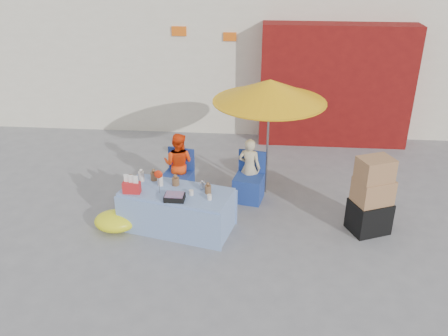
# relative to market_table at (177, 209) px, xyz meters

# --- Properties ---
(ground) EXTENTS (80.00, 80.00, 0.00)m
(ground) POSITION_rel_market_table_xyz_m (0.62, -0.43, -0.34)
(ground) COLOR slate
(ground) RESTS_ON ground
(market_table) EXTENTS (1.86, 1.18, 1.04)m
(market_table) POSITION_rel_market_table_xyz_m (0.00, 0.00, 0.00)
(market_table) COLOR #849ED4
(market_table) RESTS_ON ground
(chair_left) EXTENTS (0.56, 0.56, 0.85)m
(chair_left) POSITION_rel_market_table_xyz_m (-0.16, 1.01, -0.08)
(chair_left) COLOR navy
(chair_left) RESTS_ON ground
(chair_right) EXTENTS (0.56, 0.56, 0.85)m
(chair_right) POSITION_rel_market_table_xyz_m (1.09, 1.01, -0.08)
(chair_right) COLOR navy
(chair_right) RESTS_ON ground
(vendor_orange) EXTENTS (0.63, 0.54, 1.14)m
(vendor_orange) POSITION_rel_market_table_xyz_m (-0.16, 1.14, 0.23)
(vendor_orange) COLOR #FF400D
(vendor_orange) RESTS_ON ground
(vendor_beige) EXTENTS (0.44, 0.34, 1.09)m
(vendor_beige) POSITION_rel_market_table_xyz_m (1.09, 1.14, 0.21)
(vendor_beige) COLOR beige
(vendor_beige) RESTS_ON ground
(umbrella) EXTENTS (1.90, 1.90, 2.09)m
(umbrella) POSITION_rel_market_table_xyz_m (1.39, 1.29, 1.55)
(umbrella) COLOR gray
(umbrella) RESTS_ON ground
(box_stack) EXTENTS (0.70, 0.65, 1.26)m
(box_stack) POSITION_rel_market_table_xyz_m (2.99, 0.17, 0.24)
(box_stack) COLOR black
(box_stack) RESTS_ON ground
(tarp_bundle) EXTENTS (0.83, 0.76, 0.30)m
(tarp_bundle) POSITION_rel_market_table_xyz_m (-0.96, -0.14, -0.19)
(tarp_bundle) COLOR yellow
(tarp_bundle) RESTS_ON ground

